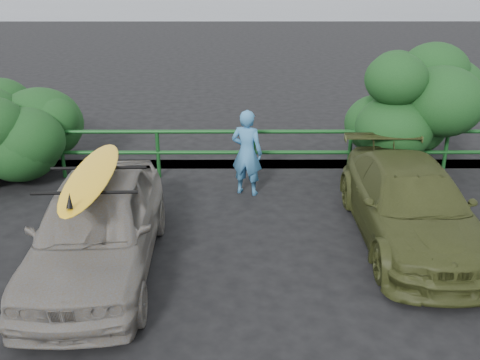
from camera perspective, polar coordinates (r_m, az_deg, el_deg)
The scene contains 9 objects.
ground at distance 6.95m, azimuth -5.93°, elevation -14.92°, with size 80.00×80.00×0.00m, color black.
ocean at distance 65.68m, azimuth -0.80°, elevation 18.15°, with size 200.00×200.00×0.00m, color slate.
guardrail at distance 11.17m, azimuth -3.65°, elevation 2.81°, with size 14.00×0.08×1.04m, color #15491B, non-canonical shape.
shrub_right at distance 12.22m, azimuth 20.70°, elevation 6.53°, with size 3.20×2.40×2.44m, color #174119, non-canonical shape.
sedan at distance 7.91m, azimuth -14.99°, elevation -4.84°, with size 1.65×4.11×1.40m, color slate.
olive_vehicle at distance 8.98m, azimuth 17.70°, elevation -2.47°, with size 1.72×4.23×1.23m, color #373D1B.
man at distance 10.23m, azimuth 0.74°, elevation 2.93°, with size 0.61×0.40×1.68m, color teal.
roof_rack at distance 7.62m, azimuth -15.51°, elevation 0.04°, with size 1.38×0.97×0.05m, color black, non-canonical shape.
surfboard at distance 7.60m, azimuth -15.56°, elevation 0.48°, with size 0.57×2.75×0.08m, color yellow.
Camera 1 is at (0.68, -5.55, 4.14)m, focal length 40.00 mm.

